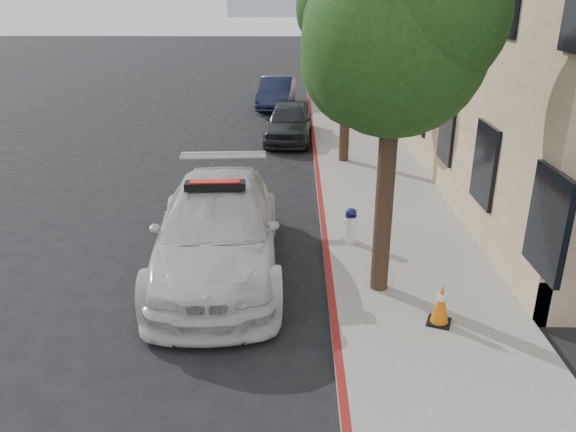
{
  "coord_description": "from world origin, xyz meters",
  "views": [
    {
      "loc": [
        1.44,
        -10.69,
        4.97
      ],
      "look_at": [
        1.29,
        -0.79,
        1.0
      ],
      "focal_mm": 35.0,
      "sensor_mm": 36.0,
      "label": 1
    }
  ],
  "objects_px": {
    "police_car": "(217,230)",
    "parked_car_far": "(277,92)",
    "fire_hydrant": "(351,226)",
    "parked_car_mid": "(289,122)",
    "traffic_cone": "(441,304)"
  },
  "relations": [
    {
      "from": "police_car",
      "to": "traffic_cone",
      "type": "bearing_deg",
      "value": -33.23
    },
    {
      "from": "parked_car_mid",
      "to": "traffic_cone",
      "type": "relative_size",
      "value": 5.78
    },
    {
      "from": "parked_car_mid",
      "to": "traffic_cone",
      "type": "height_order",
      "value": "parked_car_mid"
    },
    {
      "from": "traffic_cone",
      "to": "fire_hydrant",
      "type": "bearing_deg",
      "value": 110.13
    },
    {
      "from": "police_car",
      "to": "traffic_cone",
      "type": "distance_m",
      "value": 4.27
    },
    {
      "from": "parked_car_far",
      "to": "fire_hydrant",
      "type": "relative_size",
      "value": 5.62
    },
    {
      "from": "police_car",
      "to": "parked_car_far",
      "type": "relative_size",
      "value": 1.4
    },
    {
      "from": "police_car",
      "to": "parked_car_mid",
      "type": "xyz_separation_m",
      "value": [
        1.21,
        10.08,
        -0.15
      ]
    },
    {
      "from": "parked_car_mid",
      "to": "fire_hydrant",
      "type": "relative_size",
      "value": 5.34
    },
    {
      "from": "parked_car_mid",
      "to": "fire_hydrant",
      "type": "height_order",
      "value": "parked_car_mid"
    },
    {
      "from": "police_car",
      "to": "fire_hydrant",
      "type": "xyz_separation_m",
      "value": [
        2.59,
        0.99,
        -0.31
      ]
    },
    {
      "from": "parked_car_far",
      "to": "fire_hydrant",
      "type": "distance_m",
      "value": 15.42
    },
    {
      "from": "police_car",
      "to": "parked_car_mid",
      "type": "relative_size",
      "value": 1.47
    },
    {
      "from": "police_car",
      "to": "parked_car_far",
      "type": "bearing_deg",
      "value": 83.97
    },
    {
      "from": "police_car",
      "to": "parked_car_mid",
      "type": "bearing_deg",
      "value": 79.11
    }
  ]
}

